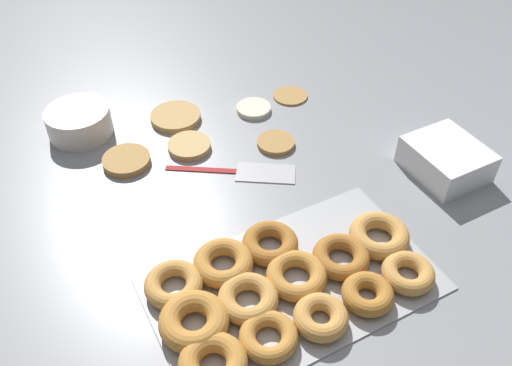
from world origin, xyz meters
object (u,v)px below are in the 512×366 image
pancake_2 (276,143)px  pancake_3 (189,146)px  pancake_5 (127,161)px  batter_bowl (79,122)px  pancake_4 (254,109)px  spatula (251,172)px  donut_tray (283,286)px  pancake_0 (176,117)px  pancake_1 (290,95)px  container_stack (446,159)px

pancake_2 → pancake_3: (-0.18, 0.08, 0.00)m
pancake_3 → pancake_5: pancake_5 is taller
pancake_5 → batter_bowl: bearing=110.7°
pancake_4 → spatula: (-0.11, -0.20, -0.00)m
donut_tray → spatula: (0.10, 0.30, -0.02)m
batter_bowl → spatula: size_ratio=0.57×
pancake_0 → pancake_1: 0.29m
pancake_0 → pancake_2: (0.16, -0.19, -0.00)m
spatula → pancake_4: bearing=93.6°
batter_bowl → donut_tray: bearing=-73.1°
pancake_1 → container_stack: bearing=-70.7°
pancake_1 → container_stack: (0.14, -0.39, 0.03)m
pancake_1 → pancake_4: pancake_4 is taller
donut_tray → batter_bowl: 0.63m
pancake_3 → pancake_2: bearing=-24.2°
pancake_3 → pancake_4: (0.19, 0.06, -0.00)m
pancake_3 → batter_bowl: size_ratio=0.66×
spatula → batter_bowl: bearing=165.1°
pancake_5 → batter_bowl: batter_bowl is taller
pancake_1 → pancake_3: 0.31m
pancake_1 → donut_tray: 0.60m
pancake_2 → donut_tray: (-0.19, -0.35, 0.01)m
pancake_1 → batter_bowl: size_ratio=0.59×
pancake_0 → donut_tray: size_ratio=0.24×
pancake_0 → container_stack: (0.43, -0.44, 0.03)m
pancake_2 → pancake_4: (0.02, 0.14, 0.00)m
batter_bowl → spatula: batter_bowl is taller
pancake_1 → donut_tray: bearing=-122.1°
pancake_3 → donut_tray: (-0.01, -0.43, 0.01)m
pancake_1 → container_stack: 0.42m
pancake_3 → spatula: 0.16m
container_stack → pancake_5: bearing=149.7°
donut_tray → pancake_4: bearing=67.3°
pancake_3 → donut_tray: size_ratio=0.20×
pancake_5 → donut_tray: bearing=-74.4°
pancake_3 → pancake_5: bearing=173.3°
pancake_1 → container_stack: size_ratio=0.56×
pancake_0 → spatula: pancake_0 is taller
pancake_4 → donut_tray: donut_tray is taller
pancake_0 → pancake_5: size_ratio=1.15×
pancake_3 → donut_tray: bearing=-91.8°
spatula → pancake_3: bearing=154.0°
donut_tray → spatula: size_ratio=1.92×
pancake_1 → batter_bowl: (-0.50, 0.10, 0.03)m
pancake_4 → donut_tray: bearing=-112.7°
pancake_2 → spatula: bearing=-147.8°
donut_tray → pancake_0: bearing=87.1°
batter_bowl → container_stack: bearing=-37.6°
pancake_1 → pancake_0: bearing=171.4°
pancake_1 → pancake_3: (-0.30, -0.07, 0.00)m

